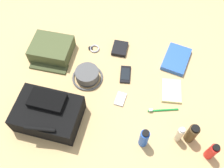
{
  "coord_description": "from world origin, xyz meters",
  "views": [
    {
      "loc": [
        -0.08,
        0.74,
        1.28
      ],
      "look_at": [
        0.0,
        0.0,
        0.04
      ],
      "focal_mm": 41.08,
      "sensor_mm": 36.0,
      "label": 1
    }
  ],
  "objects_px": {
    "backpack": "(48,113)",
    "deodorant_spray": "(144,138)",
    "media_player": "(120,99)",
    "toothbrush": "(161,110)",
    "toiletry_pouch": "(52,50)",
    "bucket_hat": "(87,75)",
    "notepad": "(171,91)",
    "sunscreen_spray": "(212,152)",
    "wallet": "(120,49)",
    "cologne_bottle": "(192,134)",
    "lotion_bottle": "(179,134)",
    "cell_phone": "(125,74)",
    "paperback_novel": "(176,59)",
    "wristwatch": "(94,49)"
  },
  "relations": [
    {
      "from": "backpack",
      "to": "deodorant_spray",
      "type": "distance_m",
      "value": 0.51
    },
    {
      "from": "media_player",
      "to": "toothbrush",
      "type": "xyz_separation_m",
      "value": [
        -0.23,
        0.05,
        0.0
      ]
    },
    {
      "from": "toiletry_pouch",
      "to": "bucket_hat",
      "type": "xyz_separation_m",
      "value": [
        -0.24,
        0.16,
        -0.01
      ]
    },
    {
      "from": "backpack",
      "to": "media_player",
      "type": "xyz_separation_m",
      "value": [
        -0.36,
        -0.15,
        -0.06
      ]
    },
    {
      "from": "toothbrush",
      "to": "media_player",
      "type": "bearing_deg",
      "value": -11.57
    },
    {
      "from": "toothbrush",
      "to": "notepad",
      "type": "distance_m",
      "value": 0.14
    },
    {
      "from": "backpack",
      "to": "toiletry_pouch",
      "type": "xyz_separation_m",
      "value": [
        0.09,
        -0.43,
        -0.02
      ]
    },
    {
      "from": "media_player",
      "to": "notepad",
      "type": "relative_size",
      "value": 0.62
    },
    {
      "from": "sunscreen_spray",
      "to": "wallet",
      "type": "xyz_separation_m",
      "value": [
        0.5,
        -0.62,
        -0.05
      ]
    },
    {
      "from": "cologne_bottle",
      "to": "toothbrush",
      "type": "distance_m",
      "value": 0.21
    },
    {
      "from": "wallet",
      "to": "cologne_bottle",
      "type": "bearing_deg",
      "value": 133.11
    },
    {
      "from": "deodorant_spray",
      "to": "wallet",
      "type": "height_order",
      "value": "deodorant_spray"
    },
    {
      "from": "sunscreen_spray",
      "to": "toothbrush",
      "type": "xyz_separation_m",
      "value": [
        0.23,
        -0.22,
        -0.06
      ]
    },
    {
      "from": "lotion_bottle",
      "to": "cell_phone",
      "type": "distance_m",
      "value": 0.47
    },
    {
      "from": "toiletry_pouch",
      "to": "paperback_novel",
      "type": "height_order",
      "value": "toiletry_pouch"
    },
    {
      "from": "media_player",
      "to": "notepad",
      "type": "distance_m",
      "value": 0.3
    },
    {
      "from": "bucket_hat",
      "to": "notepad",
      "type": "distance_m",
      "value": 0.49
    },
    {
      "from": "cologne_bottle",
      "to": "paperback_novel",
      "type": "height_order",
      "value": "cologne_bottle"
    },
    {
      "from": "lotion_bottle",
      "to": "paperback_novel",
      "type": "relative_size",
      "value": 0.54
    },
    {
      "from": "toiletry_pouch",
      "to": "notepad",
      "type": "relative_size",
      "value": 1.78
    },
    {
      "from": "toothbrush",
      "to": "deodorant_spray",
      "type": "bearing_deg",
      "value": 63.95
    },
    {
      "from": "cell_phone",
      "to": "wallet",
      "type": "bearing_deg",
      "value": -75.13
    },
    {
      "from": "media_player",
      "to": "wristwatch",
      "type": "bearing_deg",
      "value": -59.88
    },
    {
      "from": "deodorant_spray",
      "to": "wallet",
      "type": "relative_size",
      "value": 1.33
    },
    {
      "from": "cell_phone",
      "to": "media_player",
      "type": "bearing_deg",
      "value": 84.72
    },
    {
      "from": "backpack",
      "to": "sunscreen_spray",
      "type": "xyz_separation_m",
      "value": [
        -0.83,
        0.12,
        -0.0
      ]
    },
    {
      "from": "sunscreen_spray",
      "to": "toothbrush",
      "type": "relative_size",
      "value": 0.79
    },
    {
      "from": "bucket_hat",
      "to": "notepad",
      "type": "xyz_separation_m",
      "value": [
        -0.49,
        0.04,
        -0.02
      ]
    },
    {
      "from": "toiletry_pouch",
      "to": "cologne_bottle",
      "type": "height_order",
      "value": "cologne_bottle"
    },
    {
      "from": "paperback_novel",
      "to": "toiletry_pouch",
      "type": "bearing_deg",
      "value": 2.06
    },
    {
      "from": "cologne_bottle",
      "to": "deodorant_spray",
      "type": "relative_size",
      "value": 0.97
    },
    {
      "from": "media_player",
      "to": "toothbrush",
      "type": "bearing_deg",
      "value": 168.43
    },
    {
      "from": "bucket_hat",
      "to": "toothbrush",
      "type": "xyz_separation_m",
      "value": [
        -0.43,
        0.17,
        -0.02
      ]
    },
    {
      "from": "backpack",
      "to": "wallet",
      "type": "distance_m",
      "value": 0.61
    },
    {
      "from": "bucket_hat",
      "to": "paperback_novel",
      "type": "relative_size",
      "value": 0.76
    },
    {
      "from": "bucket_hat",
      "to": "wristwatch",
      "type": "xyz_separation_m",
      "value": [
        -0.01,
        -0.22,
        -0.02
      ]
    },
    {
      "from": "bucket_hat",
      "to": "deodorant_spray",
      "type": "relative_size",
      "value": 1.25
    },
    {
      "from": "lotion_bottle",
      "to": "cell_phone",
      "type": "relative_size",
      "value": 1.1
    },
    {
      "from": "paperback_novel",
      "to": "sunscreen_spray",
      "type": "bearing_deg",
      "value": 104.07
    },
    {
      "from": "deodorant_spray",
      "to": "lotion_bottle",
      "type": "bearing_deg",
      "value": -166.93
    },
    {
      "from": "bucket_hat",
      "to": "wristwatch",
      "type": "height_order",
      "value": "bucket_hat"
    },
    {
      "from": "wristwatch",
      "to": "deodorant_spray",
      "type": "bearing_deg",
      "value": 119.87
    },
    {
      "from": "lotion_bottle",
      "to": "wallet",
      "type": "height_order",
      "value": "lotion_bottle"
    },
    {
      "from": "toothbrush",
      "to": "lotion_bottle",
      "type": "bearing_deg",
      "value": 118.35
    },
    {
      "from": "sunscreen_spray",
      "to": "backpack",
      "type": "bearing_deg",
      "value": -7.98
    },
    {
      "from": "backpack",
      "to": "toothbrush",
      "type": "height_order",
      "value": "backpack"
    },
    {
      "from": "sunscreen_spray",
      "to": "media_player",
      "type": "distance_m",
      "value": 0.54
    },
    {
      "from": "cologne_bottle",
      "to": "wallet",
      "type": "xyz_separation_m",
      "value": [
        0.4,
        -0.54,
        -0.06
      ]
    },
    {
      "from": "sunscreen_spray",
      "to": "lotion_bottle",
      "type": "bearing_deg",
      "value": -25.25
    },
    {
      "from": "backpack",
      "to": "toothbrush",
      "type": "relative_size",
      "value": 2.16
    }
  ]
}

